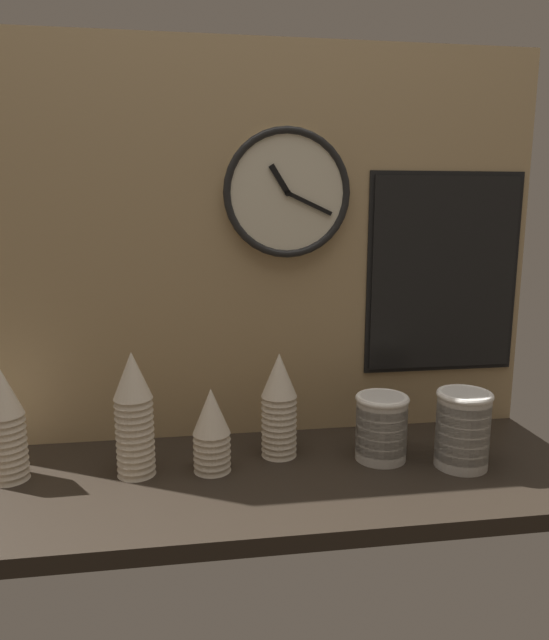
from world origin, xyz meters
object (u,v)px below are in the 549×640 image
cup_stack_far_left (5,425)px  cup_stack_center (212,430)px  cup_stack_center_right (279,405)px  bowl_stack_right (381,426)px  bowl_stack_far_right (463,428)px  wall_clock (287,193)px  cup_stack_center_left (134,414)px  menu_board (443,274)px

cup_stack_far_left → cup_stack_center: size_ratio=1.31×
cup_stack_center_right → bowl_stack_right: 26.30cm
bowl_stack_far_right → bowl_stack_right: (-18.24, 6.97, -1.21)cm
cup_stack_center_right → wall_clock: size_ratio=0.80×
wall_clock → cup_stack_center_right: bearing=-106.7°
cup_stack_far_left → wall_clock: (69.04, 18.47, 52.98)cm
cup_stack_center → wall_clock: size_ratio=0.62×
cup_stack_center_left → bowl_stack_far_right: (78.85, -7.08, -5.12)cm
bowl_stack_right → wall_clock: 64.64cm
bowl_stack_far_right → menu_board: 44.84cm
cup_stack_center → wall_clock: bearing=43.7°
menu_board → cup_stack_center_left: bearing=-166.1°
wall_clock → bowl_stack_far_right: bearing=-34.8°
bowl_stack_right → menu_board: menu_board is taller
cup_stack_center → bowl_stack_far_right: 61.17cm
bowl_stack_far_right → wall_clock: 73.93cm
cup_stack_far_left → wall_clock: size_ratio=0.80×
cup_stack_far_left → bowl_stack_far_right: 108.58cm
cup_stack_far_left → bowl_stack_right: cup_stack_far_left is taller
cup_stack_center_left → cup_stack_center: size_ratio=1.46×
bowl_stack_right → menu_board: bearing=41.3°
cup_stack_center → bowl_stack_right: size_ratio=1.24×
cup_stack_center_left → cup_stack_center: cup_stack_center_left is taller
cup_stack_center_left → cup_stack_center_right: (35.41, 5.77, -1.58)cm
cup_stack_center_right → cup_stack_far_left: (-64.74, -4.13, 0.00)cm
wall_clock → menu_board: 50.06cm
cup_stack_center_right → menu_board: 60.11cm
bowl_stack_right → wall_clock: (-20.89, 20.23, 57.73)cm
cup_stack_center_right → bowl_stack_right: size_ratio=1.61×
bowl_stack_far_right → wall_clock: wall_clock is taller
bowl_stack_far_right → cup_stack_center: bearing=173.9°
cup_stack_far_left → bowl_stack_far_right: (108.17, -8.72, -3.54)cm
cup_stack_center → cup_stack_center_right: bearing=20.2°
cup_stack_far_left → menu_board: 119.67cm
cup_stack_center_left → cup_stack_far_left: (-29.32, 1.64, -1.58)cm
bowl_stack_far_right → cup_stack_center_left: bearing=174.9°
cup_stack_far_left → wall_clock: 88.96cm
bowl_stack_right → menu_board: size_ratio=0.30×
cup_stack_far_left → menu_board: bearing=9.6°
cup_stack_far_left → bowl_stack_right: size_ratio=1.61×
cup_stack_center_right → menu_board: bearing=17.2°
cup_stack_center_left → cup_stack_center: 18.65cm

